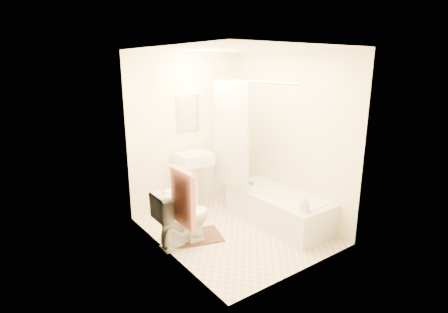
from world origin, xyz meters
TOP-DOWN VIEW (x-y plane):
  - floor at (0.00, 0.00)m, footprint 2.40×2.40m
  - ceiling at (0.00, 0.00)m, footprint 2.40×2.40m
  - wall_back at (0.00, 1.20)m, footprint 2.00×0.02m
  - wall_left at (-1.00, 0.00)m, footprint 0.02×2.40m
  - wall_right at (1.00, 0.00)m, footprint 0.02×2.40m
  - mirror at (0.00, 1.18)m, footprint 0.40×0.03m
  - curtain_rod at (0.30, 0.10)m, footprint 0.03×1.70m
  - shower_curtain at (0.30, 0.50)m, footprint 0.04×0.80m
  - towel_bar at (-0.96, -0.25)m, footprint 0.02×0.60m
  - towel at (-0.93, -0.25)m, footprint 0.06×0.45m
  - toilet_paper at (-0.93, 0.12)m, footprint 0.11×0.12m
  - toilet at (-0.75, 0.10)m, footprint 0.73×0.42m
  - sink at (-0.07, 0.95)m, footprint 0.52×0.42m
  - bathtub at (0.65, -0.16)m, footprint 0.69×1.58m
  - bath_mat at (-0.53, 0.13)m, footprint 0.74×0.63m
  - soap_bottle at (0.47, -0.81)m, footprint 0.12×0.12m
  - scrub_brush at (0.56, 0.43)m, footprint 0.14×0.23m

SIDE VIEW (x-z plane):
  - floor at x=0.00m, z-range 0.00..0.00m
  - bath_mat at x=-0.53m, z-range 0.00..0.02m
  - bathtub at x=0.65m, z-range 0.00..0.45m
  - toilet at x=-0.75m, z-range 0.00..0.71m
  - scrub_brush at x=0.56m, z-range 0.44..0.49m
  - sink at x=-0.07m, z-range 0.00..1.00m
  - soap_bottle at x=0.47m, z-range 0.45..0.65m
  - toilet_paper at x=-0.93m, z-range 0.64..0.76m
  - towel at x=-0.93m, z-range 0.45..1.11m
  - towel_bar at x=-0.96m, z-range 1.09..1.11m
  - wall_back at x=0.00m, z-range 0.00..2.40m
  - wall_left at x=-1.00m, z-range 0.00..2.40m
  - wall_right at x=1.00m, z-range 0.00..2.40m
  - shower_curtain at x=0.30m, z-range 0.44..2.00m
  - mirror at x=0.00m, z-range 1.23..1.77m
  - curtain_rod at x=0.30m, z-range 1.98..2.02m
  - ceiling at x=0.00m, z-range 2.40..2.40m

